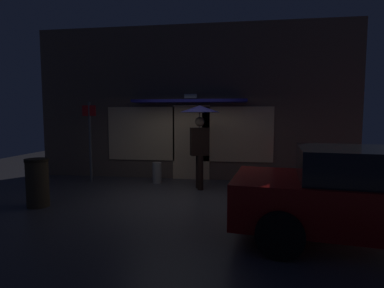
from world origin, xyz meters
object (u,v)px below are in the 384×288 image
at_px(person_with_umbrella, 200,126).
at_px(trash_bin, 37,183).
at_px(street_sign_post, 90,136).
at_px(sidewalk_bollard, 157,173).

relative_size(person_with_umbrella, trash_bin, 2.14).
relative_size(street_sign_post, trash_bin, 2.28).
bearing_deg(street_sign_post, person_with_umbrella, -8.94).
bearing_deg(street_sign_post, sidewalk_bollard, 0.67).
distance_m(person_with_umbrella, sidewalk_bollard, 1.91).
height_order(person_with_umbrella, sidewalk_bollard, person_with_umbrella).
bearing_deg(person_with_umbrella, street_sign_post, 151.41).
bearing_deg(trash_bin, street_sign_post, 91.60).
distance_m(person_with_umbrella, street_sign_post, 3.27).
bearing_deg(sidewalk_bollard, street_sign_post, -179.33).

